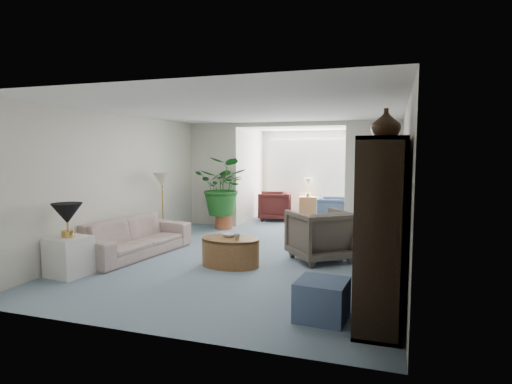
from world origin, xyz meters
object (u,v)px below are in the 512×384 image
(sunroom_chair_maroon, at_px, (275,206))
(floor_lamp, at_px, (162,180))
(coffee_table, at_px, (230,252))
(plant_pot, at_px, (224,222))
(end_table, at_px, (69,256))
(wingback_chair, at_px, (320,235))
(side_table_dark, at_px, (364,240))
(cabinet_urn, at_px, (386,124))
(table_lamp, at_px, (67,214))
(ottoman, at_px, (322,300))
(sofa, at_px, (134,237))
(framed_picture, at_px, (403,160))
(coffee_bowl, at_px, (230,235))
(coffee_cup, at_px, (237,237))
(sunroom_table, at_px, (308,207))
(sunroom_chair_blue, at_px, (331,210))
(entertainment_cabinet, at_px, (382,227))

(sunroom_chair_maroon, bearing_deg, floor_lamp, -35.94)
(coffee_table, height_order, plant_pot, coffee_table)
(end_table, distance_m, wingback_chair, 3.93)
(side_table_dark, relative_size, cabinet_urn, 1.77)
(table_lamp, relative_size, wingback_chair, 0.47)
(end_table, height_order, ottoman, end_table)
(side_table_dark, bearing_deg, sofa, -165.83)
(side_table_dark, xyz_separation_m, ottoman, (-0.26, -2.75, -0.11))
(framed_picture, height_order, coffee_table, framed_picture)
(sunroom_chair_maroon, bearing_deg, framed_picture, 26.09)
(coffee_bowl, xyz_separation_m, coffee_cup, (0.20, -0.20, 0.02))
(coffee_table, bearing_deg, framed_picture, 6.42)
(floor_lamp, relative_size, plant_pot, 0.90)
(coffee_table, relative_size, sunroom_table, 1.65)
(table_lamp, bearing_deg, sunroom_table, 70.89)
(coffee_table, distance_m, wingback_chair, 1.54)
(floor_lamp, height_order, sunroom_chair_blue, floor_lamp)
(end_table, xyz_separation_m, sunroom_chair_maroon, (1.52, 5.79, 0.09))
(end_table, height_order, entertainment_cabinet, entertainment_cabinet)
(wingback_chair, height_order, plant_pot, wingback_chair)
(sofa, distance_m, side_table_dark, 3.99)
(wingback_chair, bearing_deg, coffee_table, -7.16)
(ottoman, height_order, sunroom_chair_maroon, sunroom_chair_maroon)
(wingback_chair, bearing_deg, plant_pot, -77.88)
(plant_pot, bearing_deg, end_table, -99.60)
(coffee_table, distance_m, sunroom_chair_blue, 4.65)
(floor_lamp, height_order, plant_pot, floor_lamp)
(cabinet_urn, distance_m, sunroom_chair_blue, 5.79)
(sofa, bearing_deg, sunroom_chair_blue, -24.43)
(coffee_table, xyz_separation_m, wingback_chair, (1.30, 0.79, 0.20))
(entertainment_cabinet, height_order, sunroom_table, entertainment_cabinet)
(coffee_table, height_order, sunroom_table, sunroom_table)
(floor_lamp, height_order, coffee_bowl, floor_lamp)
(coffee_cup, relative_size, ottoman, 0.19)
(plant_pot, bearing_deg, floor_lamp, -114.78)
(plant_pot, bearing_deg, wingback_chair, -39.44)
(ottoman, height_order, sunroom_table, sunroom_table)
(sofa, relative_size, entertainment_cabinet, 1.12)
(sunroom_chair_maroon, bearing_deg, side_table_dark, 26.32)
(sunroom_chair_blue, bearing_deg, wingback_chair, 175.26)
(framed_picture, height_order, coffee_bowl, framed_picture)
(sofa, relative_size, sunroom_chair_blue, 3.03)
(coffee_table, relative_size, side_table_dark, 1.45)
(sunroom_table, bearing_deg, entertainment_cabinet, -72.00)
(ottoman, bearing_deg, side_table_dark, 84.57)
(ottoman, bearing_deg, coffee_table, 136.30)
(side_table_dark, distance_m, plant_pot, 3.85)
(floor_lamp, bearing_deg, coffee_cup, -34.55)
(entertainment_cabinet, xyz_separation_m, sunroom_chair_maroon, (-2.88, 5.81, -0.61))
(floor_lamp, height_order, coffee_table, floor_lamp)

